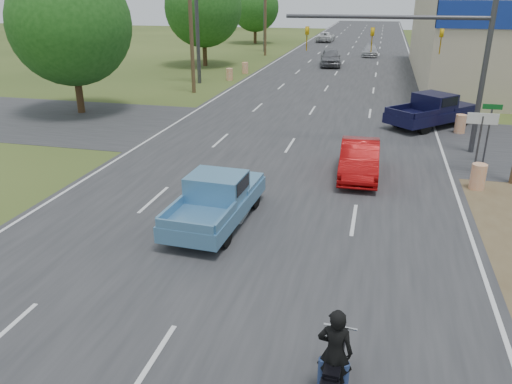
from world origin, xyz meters
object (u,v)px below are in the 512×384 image
(navy_pickup, at_px, (434,110))
(red_convertible, at_px, (359,160))
(motorcycle, at_px, (333,377))
(distant_car_grey, at_px, (330,58))
(blue_pickup, at_px, (217,198))
(distant_car_silver, at_px, (370,51))
(rider, at_px, (335,357))
(distant_car_white, at_px, (325,37))

(navy_pickup, bearing_deg, red_convertible, -67.91)
(motorcycle, height_order, distant_car_grey, distant_car_grey)
(blue_pickup, bearing_deg, red_convertible, 55.17)
(distant_car_silver, bearing_deg, distant_car_grey, -111.10)
(rider, distance_m, distant_car_silver, 54.15)
(navy_pickup, relative_size, distant_car_white, 1.08)
(navy_pickup, bearing_deg, distant_car_grey, 152.62)
(red_convertible, bearing_deg, distant_car_white, 96.21)
(red_convertible, xyz_separation_m, distant_car_grey, (-4.55, 32.31, 0.12))
(distant_car_silver, relative_size, distant_car_white, 0.87)
(navy_pickup, height_order, distant_car_white, navy_pickup)
(blue_pickup, distance_m, distant_car_white, 64.13)
(red_convertible, height_order, distant_car_grey, distant_car_grey)
(motorcycle, xyz_separation_m, blue_pickup, (-4.44, 6.86, 0.36))
(red_convertible, bearing_deg, navy_pickup, 67.43)
(distant_car_grey, height_order, distant_car_silver, distant_car_grey)
(red_convertible, height_order, distant_car_silver, red_convertible)
(navy_pickup, bearing_deg, blue_pickup, -74.77)
(blue_pickup, distance_m, distant_car_grey, 37.82)
(red_convertible, height_order, navy_pickup, navy_pickup)
(red_convertible, relative_size, rider, 2.42)
(motorcycle, relative_size, distant_car_grey, 0.43)
(red_convertible, height_order, distant_car_white, red_convertible)
(rider, height_order, navy_pickup, navy_pickup)
(navy_pickup, xyz_separation_m, distant_car_grey, (-8.15, 22.94, -0.09))
(motorcycle, distance_m, blue_pickup, 8.18)
(red_convertible, distance_m, rider, 12.32)
(distant_car_grey, bearing_deg, navy_pickup, -77.27)
(red_convertible, bearing_deg, distant_car_silver, 89.62)
(navy_pickup, bearing_deg, distant_car_silver, 140.93)
(motorcycle, relative_size, distant_car_silver, 0.48)
(navy_pickup, relative_size, distant_car_grey, 1.12)
(red_convertible, distance_m, distant_car_white, 59.06)
(rider, height_order, blue_pickup, rider)
(distant_car_grey, xyz_separation_m, distant_car_white, (-3.47, 26.20, -0.13))
(red_convertible, height_order, blue_pickup, blue_pickup)
(blue_pickup, bearing_deg, distant_car_silver, 88.86)
(blue_pickup, bearing_deg, distant_car_grey, 93.37)
(blue_pickup, xyz_separation_m, distant_car_white, (-3.76, 64.02, -0.13))
(navy_pickup, xyz_separation_m, distant_car_silver, (-4.48, 32.45, -0.29))
(distant_car_silver, distance_m, distant_car_white, 18.15)
(blue_pickup, bearing_deg, navy_pickup, 65.09)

